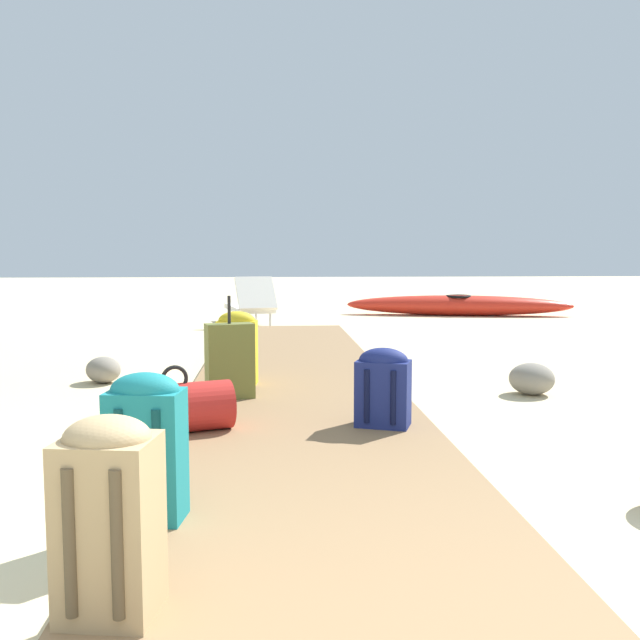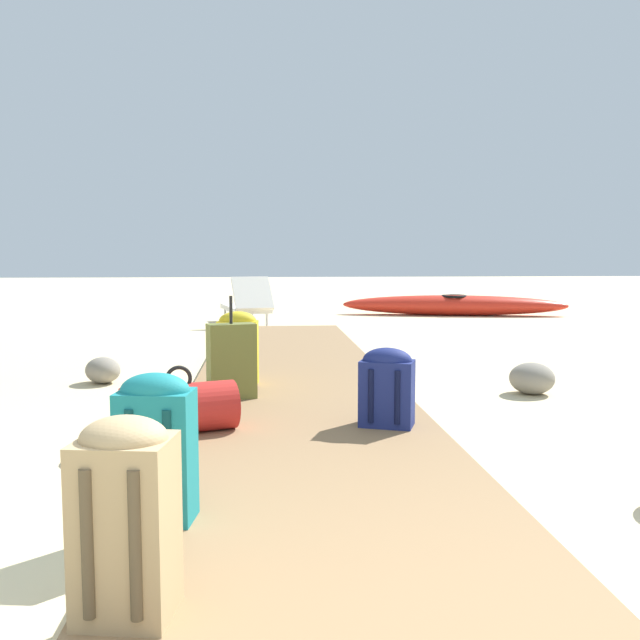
{
  "view_description": "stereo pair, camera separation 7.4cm",
  "coord_description": "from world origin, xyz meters",
  "px_view_note": "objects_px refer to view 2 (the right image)",
  "views": [
    {
      "loc": [
        -0.18,
        -1.34,
        1.15
      ],
      "look_at": [
        0.26,
        4.92,
        0.55
      ],
      "focal_mm": 38.48,
      "sensor_mm": 36.0,
      "label": 1
    },
    {
      "loc": [
        -0.26,
        -1.34,
        1.15
      ],
      "look_at": [
        0.26,
        4.92,
        0.55
      ],
      "focal_mm": 38.48,
      "sensor_mm": 36.0,
      "label": 2
    }
  ],
  "objects_px": {
    "suitcase_olive": "(232,361)",
    "backpack_navy": "(387,385)",
    "backpack_yellow": "(238,346)",
    "backpack_teal": "(156,444)",
    "lounge_chair": "(247,305)",
    "kayak": "(454,305)",
    "backpack_tan": "(125,512)",
    "duffel_bag_red": "(179,408)"
  },
  "relations": [
    {
      "from": "suitcase_olive",
      "to": "backpack_navy",
      "type": "distance_m",
      "value": 1.36
    },
    {
      "from": "backpack_yellow",
      "to": "backpack_navy",
      "type": "distance_m",
      "value": 1.77
    },
    {
      "from": "backpack_teal",
      "to": "lounge_chair",
      "type": "distance_m",
      "value": 8.56
    },
    {
      "from": "kayak",
      "to": "suitcase_olive",
      "type": "bearing_deg",
      "value": -116.76
    },
    {
      "from": "suitcase_olive",
      "to": "lounge_chair",
      "type": "relative_size",
      "value": 0.47
    },
    {
      "from": "backpack_yellow",
      "to": "kayak",
      "type": "xyz_separation_m",
      "value": [
        3.81,
        7.06,
        -0.21
      ]
    },
    {
      "from": "backpack_teal",
      "to": "suitcase_olive",
      "type": "height_order",
      "value": "suitcase_olive"
    },
    {
      "from": "backpack_tan",
      "to": "lounge_chair",
      "type": "xyz_separation_m",
      "value": [
        0.14,
        9.3,
        -0.07
      ]
    },
    {
      "from": "backpack_yellow",
      "to": "backpack_navy",
      "type": "relative_size",
      "value": 1.23
    },
    {
      "from": "duffel_bag_red",
      "to": "lounge_chair",
      "type": "distance_m",
      "value": 7.2
    },
    {
      "from": "lounge_chair",
      "to": "suitcase_olive",
      "type": "bearing_deg",
      "value": -89.71
    },
    {
      "from": "lounge_chair",
      "to": "backpack_yellow",
      "type": "bearing_deg",
      "value": -89.41
    },
    {
      "from": "backpack_tan",
      "to": "backpack_yellow",
      "type": "xyz_separation_m",
      "value": [
        0.2,
        3.65,
        0.0
      ]
    },
    {
      "from": "backpack_navy",
      "to": "backpack_yellow",
      "type": "bearing_deg",
      "value": 123.68
    },
    {
      "from": "backpack_tan",
      "to": "suitcase_olive",
      "type": "bearing_deg",
      "value": 86.86
    },
    {
      "from": "backpack_yellow",
      "to": "kayak",
      "type": "distance_m",
      "value": 8.03
    },
    {
      "from": "backpack_tan",
      "to": "backpack_yellow",
      "type": "distance_m",
      "value": 3.65
    },
    {
      "from": "backpack_navy",
      "to": "lounge_chair",
      "type": "xyz_separation_m",
      "value": [
        -1.04,
        7.12,
        -0.01
      ]
    },
    {
      "from": "backpack_teal",
      "to": "duffel_bag_red",
      "type": "distance_m",
      "value": 1.38
    },
    {
      "from": "kayak",
      "to": "backpack_yellow",
      "type": "bearing_deg",
      "value": -118.39
    },
    {
      "from": "duffel_bag_red",
      "to": "kayak",
      "type": "distance_m",
      "value": 9.53
    },
    {
      "from": "duffel_bag_red",
      "to": "backpack_tan",
      "type": "bearing_deg",
      "value": -87.28
    },
    {
      "from": "suitcase_olive",
      "to": "duffel_bag_red",
      "type": "distance_m",
      "value": 1.03
    },
    {
      "from": "backpack_navy",
      "to": "lounge_chair",
      "type": "distance_m",
      "value": 7.2
    },
    {
      "from": "suitcase_olive",
      "to": "kayak",
      "type": "bearing_deg",
      "value": 63.24
    },
    {
      "from": "backpack_teal",
      "to": "duffel_bag_red",
      "type": "height_order",
      "value": "backpack_teal"
    },
    {
      "from": "duffel_bag_red",
      "to": "backpack_tan",
      "type": "relative_size",
      "value": 1.23
    },
    {
      "from": "backpack_teal",
      "to": "backpack_yellow",
      "type": "distance_m",
      "value": 2.92
    },
    {
      "from": "backpack_navy",
      "to": "lounge_chair",
      "type": "bearing_deg",
      "value": 98.28
    },
    {
      "from": "kayak",
      "to": "lounge_chair",
      "type": "bearing_deg",
      "value": -160.05
    },
    {
      "from": "backpack_tan",
      "to": "backpack_navy",
      "type": "bearing_deg",
      "value": 61.68
    },
    {
      "from": "lounge_chair",
      "to": "kayak",
      "type": "height_order",
      "value": "lounge_chair"
    },
    {
      "from": "lounge_chair",
      "to": "kayak",
      "type": "xyz_separation_m",
      "value": [
        3.87,
        1.41,
        -0.14
      ]
    },
    {
      "from": "backpack_navy",
      "to": "kayak",
      "type": "bearing_deg",
      "value": 71.6
    },
    {
      "from": "duffel_bag_red",
      "to": "backpack_navy",
      "type": "distance_m",
      "value": 1.28
    },
    {
      "from": "suitcase_olive",
      "to": "kayak",
      "type": "height_order",
      "value": "suitcase_olive"
    },
    {
      "from": "backpack_tan",
      "to": "backpack_navy",
      "type": "distance_m",
      "value": 2.48
    },
    {
      "from": "backpack_yellow",
      "to": "suitcase_olive",
      "type": "bearing_deg",
      "value": -92.71
    },
    {
      "from": "suitcase_olive",
      "to": "duffel_bag_red",
      "type": "xyz_separation_m",
      "value": [
        -0.27,
        -0.98,
        -0.13
      ]
    },
    {
      "from": "backpack_teal",
      "to": "suitcase_olive",
      "type": "xyz_separation_m",
      "value": [
        0.19,
        2.35,
        -0.04
      ]
    },
    {
      "from": "backpack_teal",
      "to": "backpack_navy",
      "type": "relative_size",
      "value": 1.22
    },
    {
      "from": "backpack_navy",
      "to": "kayak",
      "type": "distance_m",
      "value": 8.99
    }
  ]
}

